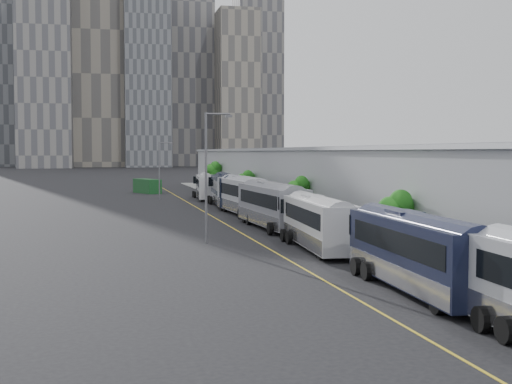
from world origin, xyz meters
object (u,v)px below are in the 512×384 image
object	(u,v)px
bus_5	(226,193)
bus_6	(206,189)
bus_2	(319,227)
street_lamp_far	(161,166)
suv	(146,184)
shipping_container	(147,186)
bus_1	(417,259)
bus_4	(244,199)
bus_3	(272,209)
street_lamp_near	(208,169)

from	to	relation	value
bus_5	bus_6	size ratio (longest dim) A/B	1.12
bus_5	bus_6	world-z (taller)	bus_5
bus_2	street_lamp_far	bearing A→B (deg)	100.48
street_lamp_far	suv	bearing A→B (deg)	90.05
street_lamp_far	shipping_container	distance (m)	16.50
bus_1	bus_4	world-z (taller)	bus_4
bus_4	bus_6	xyz separation A→B (m)	(-0.29, 25.50, -0.20)
bus_2	bus_3	distance (m)	13.92
bus_4	suv	xyz separation A→B (m)	(-6.65, 60.17, -0.94)
bus_1	bus_4	distance (m)	43.06
suv	bus_5	bearing A→B (deg)	-66.79
bus_3	bus_6	size ratio (longest dim) A/B	1.10
bus_1	bus_2	size ratio (longest dim) A/B	1.02
bus_2	street_lamp_near	bearing A→B (deg)	146.59
bus_6	shipping_container	xyz separation A→B (m)	(-7.23, 16.85, -0.38)
bus_1	suv	bearing A→B (deg)	95.79
bus_6	street_lamp_near	distance (m)	48.92
bus_6	street_lamp_near	xyz separation A→B (m)	(-6.94, -48.27, 3.96)
bus_2	bus_3	world-z (taller)	bus_3
bus_4	shipping_container	xyz separation A→B (m)	(-7.51, 42.35, -0.57)
bus_3	bus_5	world-z (taller)	bus_5
bus_3	bus_4	bearing A→B (deg)	86.35
bus_2	shipping_container	bearing A→B (deg)	99.71
bus_6	shipping_container	world-z (taller)	bus_6
suv	shipping_container	bearing A→B (deg)	-77.54
bus_6	suv	xyz separation A→B (m)	(-6.36, 34.67, -0.74)
street_lamp_near	shipping_container	world-z (taller)	street_lamp_near
bus_5	suv	size ratio (longest dim) A/B	2.48
bus_3	suv	bearing A→B (deg)	92.49
bus_4	street_lamp_far	xyz separation A→B (m)	(-6.62, 26.27, 3.01)
bus_2	suv	bearing A→B (deg)	97.99
bus_4	street_lamp_far	distance (m)	27.25
bus_6	street_lamp_far	xyz separation A→B (m)	(-6.33, 0.77, 3.20)
bus_6	shipping_container	distance (m)	18.34
bus_5	shipping_container	xyz separation A→B (m)	(-7.67, 30.76, -0.56)
bus_6	bus_2	bearing A→B (deg)	-84.68
bus_5	suv	distance (m)	49.07
bus_3	bus_4	size ratio (longest dim) A/B	0.99
street_lamp_far	bus_5	bearing A→B (deg)	-65.22
bus_4	suv	world-z (taller)	bus_4
bus_4	bus_5	world-z (taller)	bus_4
bus_6	street_lamp_near	world-z (taller)	street_lamp_near
bus_2	bus_5	size ratio (longest dim) A/B	0.91
bus_6	shipping_container	bearing A→B (deg)	118.66
bus_6	shipping_container	size ratio (longest dim) A/B	1.99
bus_1	bus_2	world-z (taller)	bus_1
street_lamp_near	bus_4	bearing A→B (deg)	72.40
bus_6	street_lamp_far	distance (m)	7.14
street_lamp_far	bus_6	bearing A→B (deg)	-6.90
bus_4	bus_6	bearing A→B (deg)	88.07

